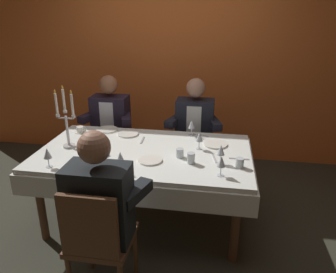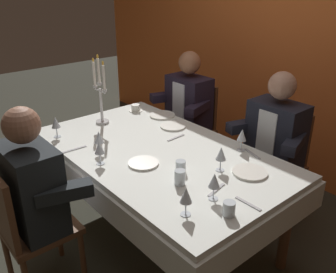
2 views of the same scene
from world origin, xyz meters
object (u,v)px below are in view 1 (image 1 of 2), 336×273
Objects in this scene: wine_glass_2 at (192,125)px; wine_glass_0 at (199,137)px; dinner_plate_3 at (150,160)px; water_tumbler_0 at (240,163)px; seated_diner_0 at (111,118)px; seated_diner_2 at (195,122)px; coffee_cup_0 at (80,130)px; wine_glass_4 at (221,151)px; dinner_plate_2 at (215,144)px; seated_diner_1 at (99,203)px; dinner_plate_0 at (128,134)px; wine_glass_6 at (47,154)px; water_tumbler_1 at (191,158)px; water_tumbler_2 at (180,153)px; wine_glass_5 at (221,162)px; dining_table at (145,162)px; wine_glass_1 at (106,152)px; wine_glass_3 at (120,158)px; dinner_plate_1 at (107,129)px; candelabra at (66,123)px.

wine_glass_0 is at bearing -72.71° from wine_glass_2.
water_tumbler_0 is at bearing 0.37° from dinner_plate_3.
seated_diner_0 is 1.00× the size of seated_diner_2.
wine_glass_2 is at bearing 4.68° from coffee_cup_0.
seated_diner_0 is at bearing 141.37° from wine_glass_4.
wine_glass_0 is at bearing -141.13° from dinner_plate_2.
wine_glass_0 is 1.17m from seated_diner_1.
dinner_plate_0 is 0.51m from coffee_cup_0.
wine_glass_6 is at bearing -154.15° from wine_glass_0.
coffee_cup_0 is 1.26m from seated_diner_2.
water_tumbler_1 is at bearing 12.90° from wine_glass_6.
seated_diner_2 is at bearing 97.88° from wine_glass_0.
water_tumbler_2 is 0.06× the size of seated_diner_2.
dinner_plate_3 is 2.21× the size of water_tumbler_1.
seated_diner_1 is at bearing -82.71° from dinner_plate_0.
wine_glass_5 is 2.06× the size of water_tumbler_0.
dinner_plate_0 is 0.66m from wine_glass_2.
seated_diner_1 reaches higher than wine_glass_0.
dining_table is 11.83× the size of wine_glass_4.
wine_glass_2 is 0.80m from water_tumbler_0.
wine_glass_1 is (-0.72, -0.46, -0.00)m from wine_glass_0.
wine_glass_2 is at bearing 139.56° from dinner_plate_2.
wine_glass_2 is at bearing 7.38° from dinner_plate_0.
wine_glass_2 reaches higher than water_tumbler_2.
wine_glass_1 is 1.78× the size of water_tumbler_1.
seated_diner_1 reaches higher than wine_glass_3.
dining_table is at bearing 115.62° from dinner_plate_3.
dinner_plate_2 is at bearing 20.39° from dining_table.
water_tumbler_0 is at bearing -42.27° from wine_glass_0.
seated_diner_1 is at bearing -127.92° from water_tumbler_1.
wine_glass_1 is 1.00× the size of wine_glass_3.
seated_diner_2 is (0.28, 1.09, -0.01)m from dinner_plate_3.
wine_glass_5 is (0.69, -0.37, 0.23)m from dining_table.
seated_diner_1 reaches higher than wine_glass_2.
wine_glass_2 is at bearing 95.32° from water_tumbler_1.
wine_glass_3 is 2.09× the size of water_tumbler_2.
dinner_plate_1 is 0.18× the size of seated_diner_1.
wine_glass_6 is (-1.37, -0.30, 0.00)m from wine_glass_4.
dinner_plate_1 is 1.37× the size of wine_glass_2.
seated_diner_2 is (1.09, 0.92, -0.24)m from candelabra.
dining_table is at bearing 156.58° from water_tumbler_1.
wine_glass_1 is at bearing -72.43° from seated_diner_0.
water_tumbler_0 is at bearing -26.03° from dinner_plate_1.
wine_glass_1 is at bearing 150.39° from wine_glass_3.
wine_glass_1 is 1.00m from wine_glass_2.
wine_glass_5 reaches higher than dinner_plate_1.
coffee_cup_0 is (-1.45, 0.51, -0.09)m from wine_glass_4.
dinner_plate_3 is 1.31m from seated_diner_0.
water_tumbler_2 is at bearing -3.06° from candelabra.
dinner_plate_3 is at bearing 21.88° from wine_glass_1.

